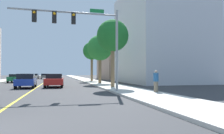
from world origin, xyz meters
The scene contains 17 objects.
ground centered at (0.00, 42.00, 0.00)m, with size 192.00×192.00×0.00m, color #38383A.
sidewalk_left centered at (-7.99, 42.00, 0.07)m, with size 3.41×168.00×0.15m, color beige.
sidewalk_right centered at (7.99, 42.00, 0.07)m, with size 3.41×168.00×0.15m, color beige.
lane_marking_center centered at (0.00, 42.00, 0.00)m, with size 0.16×144.00×0.01m, color yellow.
building_right_near centered at (17.92, 24.59, 7.34)m, with size 11.15×14.82×14.69m, color silver.
building_right_far centered at (17.41, 43.47, 6.17)m, with size 10.14×14.85×12.35m, color gray.
traffic_signal_mast centered at (4.07, 9.78, 4.85)m, with size 8.03×0.36×6.35m.
palm_near centered at (7.51, 14.33, 5.25)m, with size 3.22×3.22×6.77m.
palm_mid centered at (7.84, 22.80, 5.02)m, with size 3.55×3.55×6.70m.
palm_far centered at (7.99, 31.27, 5.44)m, with size 3.19×3.19×6.97m.
car_blue centered at (-0.98, 17.01, 0.76)m, with size 1.90×3.85×1.46m.
car_yellow centered at (-4.73, 42.13, 0.75)m, with size 2.02×4.49×1.40m.
car_silver centered at (-3.63, 49.60, 0.72)m, with size 2.07×4.19×1.36m.
car_red centered at (1.81, 17.74, 0.74)m, with size 2.03×4.48×1.46m.
car_gray centered at (-1.28, 50.70, 0.72)m, with size 2.02×4.09×1.36m.
car_green centered at (-4.51, 30.56, 0.72)m, with size 1.89×4.23×1.36m.
pedestrian centered at (9.18, 8.06, 0.94)m, with size 0.38×0.38×1.60m.
Camera 1 is at (2.28, -6.11, 1.55)m, focal length 33.79 mm.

